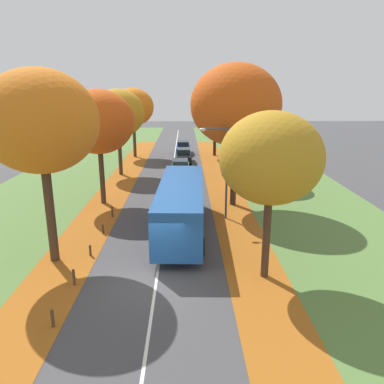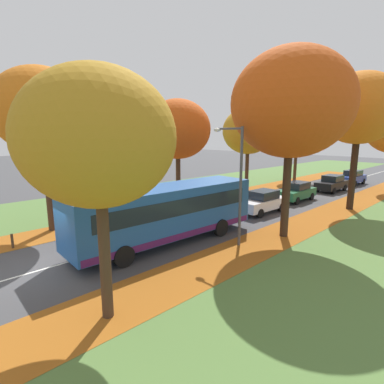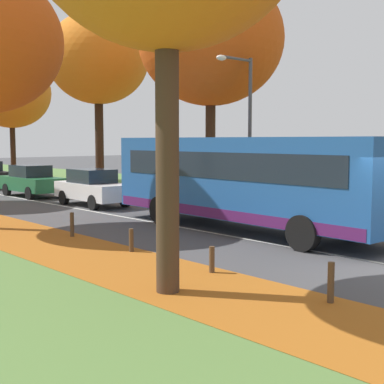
{
  "view_description": "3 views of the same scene",
  "coord_description": "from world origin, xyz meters",
  "px_view_note": "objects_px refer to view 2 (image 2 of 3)",
  "views": [
    {
      "loc": [
        1.32,
        -14.93,
        8.44
      ],
      "look_at": [
        1.75,
        7.78,
        2.01
      ],
      "focal_mm": 35.0,
      "sensor_mm": 36.0,
      "label": 1
    },
    {
      "loc": [
        12.91,
        -3.41,
        5.6
      ],
      "look_at": [
        -0.62,
        9.51,
        2.01
      ],
      "focal_mm": 28.0,
      "sensor_mm": 36.0,
      "label": 2
    },
    {
      "loc": [
        -11.7,
        -5.23,
        2.89
      ],
      "look_at": [
        -0.04,
        7.35,
        1.23
      ],
      "focal_mm": 50.0,
      "sensor_mm": 36.0,
      "label": 3
    }
  ],
  "objects_px": {
    "bollard_second": "(12,241)",
    "bollard_third": "(72,230)",
    "streetlamp_right": "(236,173)",
    "tree_left_mid": "(248,131)",
    "tree_left_near": "(178,129)",
    "bus": "(166,211)",
    "tree_left_nearest": "(42,111)",
    "tree_right_nearest": "(98,138)",
    "tree_right_near": "(291,104)",
    "tree_left_far": "(297,131)",
    "bollard_fourth": "(118,219)",
    "car_green_following": "(296,191)",
    "bollard_fifth": "(156,210)",
    "car_white_lead": "(262,202)",
    "car_blue_fourth_in_line": "(352,177)",
    "car_black_third_in_line": "(332,183)",
    "tree_right_mid": "(360,109)"
  },
  "relations": [
    {
      "from": "tree_left_nearest",
      "to": "tree_right_nearest",
      "type": "bearing_deg",
      "value": -10.28
    },
    {
      "from": "bollard_second",
      "to": "bollard_fifth",
      "type": "distance_m",
      "value": 8.94
    },
    {
      "from": "tree_left_near",
      "to": "car_white_lead",
      "type": "distance_m",
      "value": 8.39
    },
    {
      "from": "tree_left_mid",
      "to": "bollard_second",
      "type": "relative_size",
      "value": 11.08
    },
    {
      "from": "tree_left_near",
      "to": "tree_left_mid",
      "type": "bearing_deg",
      "value": 91.43
    },
    {
      "from": "bollard_fourth",
      "to": "car_white_lead",
      "type": "xyz_separation_m",
      "value": [
        4.64,
        9.11,
        0.51
      ]
    },
    {
      "from": "tree_left_far",
      "to": "car_blue_fourth_in_line",
      "type": "distance_m",
      "value": 8.2
    },
    {
      "from": "car_white_lead",
      "to": "bollard_third",
      "type": "bearing_deg",
      "value": -111.1
    },
    {
      "from": "tree_right_mid",
      "to": "bollard_fifth",
      "type": "height_order",
      "value": "tree_right_mid"
    },
    {
      "from": "tree_left_near",
      "to": "bus",
      "type": "relative_size",
      "value": 0.79
    },
    {
      "from": "tree_right_nearest",
      "to": "tree_right_near",
      "type": "bearing_deg",
      "value": 90.58
    },
    {
      "from": "bollard_second",
      "to": "streetlamp_right",
      "type": "distance_m",
      "value": 11.69
    },
    {
      "from": "tree_left_nearest",
      "to": "bollard_second",
      "type": "xyz_separation_m",
      "value": [
        1.67,
        -2.5,
        -6.5
      ]
    },
    {
      "from": "bollard_second",
      "to": "bollard_fourth",
      "type": "distance_m",
      "value": 5.96
    },
    {
      "from": "tree_right_nearest",
      "to": "bus",
      "type": "xyz_separation_m",
      "value": [
        -3.87,
        5.5,
        -3.8
      ]
    },
    {
      "from": "tree_left_far",
      "to": "bollard_fourth",
      "type": "height_order",
      "value": "tree_left_far"
    },
    {
      "from": "streetlamp_right",
      "to": "car_white_lead",
      "type": "height_order",
      "value": "streetlamp_right"
    },
    {
      "from": "tree_left_nearest",
      "to": "bollard_fourth",
      "type": "distance_m",
      "value": 7.61
    },
    {
      "from": "tree_right_nearest",
      "to": "tree_left_mid",
      "type": "bearing_deg",
      "value": 115.61
    },
    {
      "from": "tree_right_mid",
      "to": "car_black_third_in_line",
      "type": "relative_size",
      "value": 2.36
    },
    {
      "from": "tree_right_near",
      "to": "bollard_second",
      "type": "relative_size",
      "value": 13.49
    },
    {
      "from": "car_white_lead",
      "to": "tree_left_far",
      "type": "bearing_deg",
      "value": 110.25
    },
    {
      "from": "car_blue_fourth_in_line",
      "to": "tree_right_near",
      "type": "bearing_deg",
      "value": -80.24
    },
    {
      "from": "car_white_lead",
      "to": "car_blue_fourth_in_line",
      "type": "height_order",
      "value": "same"
    },
    {
      "from": "tree_left_mid",
      "to": "bollard_third",
      "type": "height_order",
      "value": "tree_left_mid"
    },
    {
      "from": "tree_right_mid",
      "to": "car_blue_fourth_in_line",
      "type": "xyz_separation_m",
      "value": [
        -4.05,
        12.5,
        -6.62
      ]
    },
    {
      "from": "tree_right_near",
      "to": "bus",
      "type": "xyz_separation_m",
      "value": [
        -3.76,
        -5.38,
        -5.48
      ]
    },
    {
      "from": "bollard_third",
      "to": "car_blue_fourth_in_line",
      "type": "xyz_separation_m",
      "value": [
        4.69,
        30.3,
        0.52
      ]
    },
    {
      "from": "tree_left_nearest",
      "to": "bollard_third",
      "type": "xyz_separation_m",
      "value": [
        1.66,
        0.47,
        -6.58
      ]
    },
    {
      "from": "tree_left_mid",
      "to": "streetlamp_right",
      "type": "distance_m",
      "value": 15.77
    },
    {
      "from": "tree_right_nearest",
      "to": "bollard_second",
      "type": "bearing_deg",
      "value": -175.62
    },
    {
      "from": "bollard_fifth",
      "to": "bus",
      "type": "xyz_separation_m",
      "value": [
        4.64,
        -2.79,
        1.33
      ]
    },
    {
      "from": "bollard_fourth",
      "to": "bus",
      "type": "height_order",
      "value": "bus"
    },
    {
      "from": "streetlamp_right",
      "to": "bus",
      "type": "height_order",
      "value": "streetlamp_right"
    },
    {
      "from": "tree_right_near",
      "to": "car_white_lead",
      "type": "relative_size",
      "value": 2.35
    },
    {
      "from": "tree_left_far",
      "to": "bollard_fourth",
      "type": "relative_size",
      "value": 13.55
    },
    {
      "from": "bollard_second",
      "to": "car_white_lead",
      "type": "relative_size",
      "value": 0.17
    },
    {
      "from": "bollard_fourth",
      "to": "car_black_third_in_line",
      "type": "xyz_separation_m",
      "value": [
        4.75,
        21.34,
        0.51
      ]
    },
    {
      "from": "tree_left_mid",
      "to": "tree_left_far",
      "type": "bearing_deg",
      "value": 89.06
    },
    {
      "from": "bollard_third",
      "to": "car_blue_fourth_in_line",
      "type": "distance_m",
      "value": 30.67
    },
    {
      "from": "bollard_fifth",
      "to": "car_green_following",
      "type": "xyz_separation_m",
      "value": [
        4.43,
        11.63,
        0.44
      ]
    },
    {
      "from": "bollard_fourth",
      "to": "bollard_second",
      "type": "bearing_deg",
      "value": -90.11
    },
    {
      "from": "tree_left_far",
      "to": "bollard_second",
      "type": "height_order",
      "value": "tree_left_far"
    },
    {
      "from": "streetlamp_right",
      "to": "tree_right_nearest",
      "type": "bearing_deg",
      "value": -80.79
    },
    {
      "from": "tree_left_far",
      "to": "car_black_third_in_line",
      "type": "height_order",
      "value": "tree_left_far"
    },
    {
      "from": "bollard_third",
      "to": "car_green_following",
      "type": "relative_size",
      "value": 0.14
    },
    {
      "from": "car_green_following",
      "to": "tree_left_mid",
      "type": "bearing_deg",
      "value": 171.11
    },
    {
      "from": "car_blue_fourth_in_line",
      "to": "bollard_third",
      "type": "bearing_deg",
      "value": -98.8
    },
    {
      "from": "tree_right_nearest",
      "to": "bollard_third",
      "type": "xyz_separation_m",
      "value": [
        -8.54,
        2.32,
        -5.21
      ]
    },
    {
      "from": "bollard_second",
      "to": "bollard_third",
      "type": "height_order",
      "value": "bollard_second"
    }
  ]
}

